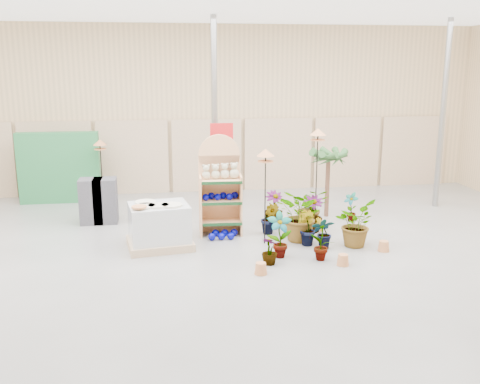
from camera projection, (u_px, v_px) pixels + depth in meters
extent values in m
cube|color=slate|center=(235.00, 271.00, 9.23)|extent=(15.00, 12.00, 0.10)
cube|color=tan|center=(206.00, 110.00, 14.53)|extent=(15.00, 0.10, 4.50)
cylinder|color=gray|center=(443.00, 115.00, 12.82)|extent=(0.14, 0.14, 4.50)
cylinder|color=gray|center=(215.00, 119.00, 12.07)|extent=(0.14, 0.14, 4.50)
cube|color=tan|center=(56.00, 159.00, 14.15)|extent=(1.90, 0.06, 2.00)
cube|color=tan|center=(133.00, 157.00, 14.42)|extent=(1.90, 0.06, 2.00)
cube|color=tan|center=(207.00, 156.00, 14.69)|extent=(1.90, 0.06, 2.00)
cube|color=tan|center=(278.00, 154.00, 14.97)|extent=(1.90, 0.06, 2.00)
cube|color=tan|center=(347.00, 152.00, 15.24)|extent=(1.90, 0.06, 2.00)
cube|color=tan|center=(413.00, 151.00, 15.51)|extent=(1.90, 0.06, 2.00)
cube|color=tan|center=(219.00, 194.00, 11.15)|extent=(0.86, 0.11, 1.62)
cylinder|color=tan|center=(219.00, 155.00, 10.96)|extent=(0.86, 0.11, 0.86)
cube|color=tan|center=(221.00, 221.00, 11.03)|extent=(0.84, 0.51, 0.04)
cube|color=#0F3819|center=(222.00, 224.00, 10.80)|extent=(0.82, 0.06, 0.06)
cube|color=tan|center=(221.00, 201.00, 10.93)|extent=(0.84, 0.51, 0.04)
cube|color=#0F3819|center=(222.00, 204.00, 10.70)|extent=(0.82, 0.06, 0.06)
cube|color=tan|center=(221.00, 180.00, 10.83)|extent=(0.84, 0.51, 0.04)
cube|color=#0F3819|center=(222.00, 183.00, 10.60)|extent=(0.82, 0.06, 0.06)
cube|color=tan|center=(201.00, 206.00, 10.90)|extent=(0.06, 0.48, 1.24)
cube|color=tan|center=(241.00, 205.00, 11.01)|extent=(0.06, 0.48, 1.24)
sphere|color=#BEB899|center=(206.00, 175.00, 10.82)|extent=(0.17, 0.17, 0.17)
sphere|color=#BEB899|center=(206.00, 168.00, 10.79)|extent=(0.13, 0.13, 0.13)
sphere|color=#BEB899|center=(216.00, 175.00, 10.85)|extent=(0.18, 0.18, 0.18)
sphere|color=#BEB899|center=(215.00, 168.00, 10.81)|extent=(0.13, 0.13, 0.13)
sphere|color=#BEB899|center=(225.00, 174.00, 10.87)|extent=(0.19, 0.19, 0.19)
sphere|color=#BEB899|center=(225.00, 167.00, 10.84)|extent=(0.13, 0.13, 0.13)
sphere|color=#BEB899|center=(234.00, 174.00, 10.90)|extent=(0.20, 0.20, 0.20)
sphere|color=#BEB899|center=(234.00, 166.00, 10.86)|extent=(0.13, 0.13, 0.13)
sphere|color=#03058D|center=(206.00, 197.00, 10.85)|extent=(0.14, 0.14, 0.14)
sphere|color=#03058D|center=(211.00, 196.00, 10.98)|extent=(0.14, 0.14, 0.14)
sphere|color=#03058D|center=(218.00, 197.00, 10.88)|extent=(0.14, 0.14, 0.14)
sphere|color=#03058D|center=(223.00, 195.00, 11.01)|extent=(0.14, 0.14, 0.14)
sphere|color=#03058D|center=(230.00, 197.00, 10.92)|extent=(0.14, 0.14, 0.14)
sphere|color=#03058D|center=(235.00, 195.00, 11.04)|extent=(0.14, 0.14, 0.14)
sphere|color=#03058D|center=(212.00, 237.00, 10.69)|extent=(0.15, 0.15, 0.15)
sphere|color=#03058D|center=(216.00, 233.00, 10.94)|extent=(0.15, 0.15, 0.15)
sphere|color=#03058D|center=(221.00, 236.00, 10.72)|extent=(0.15, 0.15, 0.15)
sphere|color=#03058D|center=(225.00, 233.00, 10.96)|extent=(0.15, 0.15, 0.15)
sphere|color=#03058D|center=(231.00, 236.00, 10.74)|extent=(0.15, 0.15, 0.15)
sphere|color=#03058D|center=(234.00, 232.00, 10.99)|extent=(0.15, 0.15, 0.15)
cube|color=tan|center=(160.00, 243.00, 10.31)|extent=(1.34, 1.17, 0.15)
cube|color=silver|center=(159.00, 222.00, 10.21)|extent=(1.22, 1.06, 0.70)
cylinder|color=silver|center=(145.00, 206.00, 9.94)|extent=(0.40, 0.40, 0.04)
cylinder|color=silver|center=(158.00, 206.00, 9.98)|extent=(0.40, 0.40, 0.04)
cylinder|color=silver|center=(172.00, 205.00, 10.01)|extent=(0.40, 0.40, 0.04)
cylinder|color=silver|center=(145.00, 202.00, 10.23)|extent=(0.40, 0.40, 0.04)
cube|color=#313137|center=(106.00, 211.00, 11.89)|extent=(0.50, 0.50, 0.50)
cube|color=#313137|center=(105.00, 190.00, 11.78)|extent=(0.50, 0.50, 0.50)
cube|color=#313137|center=(92.00, 212.00, 11.85)|extent=(0.50, 0.50, 0.50)
cube|color=#313137|center=(91.00, 190.00, 11.74)|extent=(0.50, 0.50, 0.50)
cube|color=#24713D|center=(59.00, 168.00, 13.51)|extent=(2.00, 0.30, 1.80)
cylinder|color=gray|center=(222.00, 173.00, 11.87)|extent=(0.05, 0.05, 2.20)
cube|color=red|center=(222.00, 132.00, 11.63)|extent=(0.50, 0.03, 0.40)
cylinder|color=black|center=(265.00, 203.00, 10.35)|extent=(0.02, 0.02, 1.64)
cylinder|color=#CE7F4B|center=(265.00, 161.00, 10.16)|extent=(0.30, 0.30, 0.02)
cone|color=#CE7F4B|center=(266.00, 152.00, 10.12)|extent=(0.34, 0.34, 0.14)
cylinder|color=black|center=(316.00, 185.00, 11.29)|extent=(0.02, 0.02, 1.91)
cylinder|color=#CE7F4B|center=(318.00, 140.00, 11.07)|extent=(0.30, 0.30, 0.02)
cone|color=#CE7F4B|center=(318.00, 132.00, 11.03)|extent=(0.34, 0.34, 0.14)
cylinder|color=black|center=(102.00, 178.00, 13.23)|extent=(0.02, 0.02, 1.42)
cylinder|color=#CE7F4B|center=(100.00, 149.00, 13.07)|extent=(0.30, 0.30, 0.02)
cone|color=#CE7F4B|center=(100.00, 142.00, 13.03)|extent=(0.34, 0.34, 0.14)
cylinder|color=brown|center=(327.00, 188.00, 12.28)|extent=(0.10, 0.10, 1.34)
imported|color=#2B5527|center=(280.00, 235.00, 9.67)|extent=(0.46, 0.32, 0.85)
imported|color=#2B5527|center=(306.00, 228.00, 10.38)|extent=(0.44, 0.47, 0.67)
imported|color=#2B5527|center=(302.00, 216.00, 10.55)|extent=(1.11, 1.18, 1.05)
imported|color=#2B5527|center=(312.00, 214.00, 11.20)|extent=(0.54, 0.54, 0.77)
imported|color=#2B5527|center=(351.00, 207.00, 11.96)|extent=(0.39, 0.42, 0.66)
imported|color=#2B5527|center=(270.00, 218.00, 11.06)|extent=(0.45, 0.41, 0.68)
imported|color=#2B5527|center=(310.00, 208.00, 11.53)|extent=(0.82, 0.72, 0.86)
imported|color=#2B5527|center=(270.00, 251.00, 9.37)|extent=(0.39, 0.39, 0.50)
imported|color=#2B5527|center=(322.00, 239.00, 9.55)|extent=(0.44, 0.31, 0.81)
imported|color=#2B5527|center=(323.00, 233.00, 10.16)|extent=(0.41, 0.38, 0.61)
imported|color=#2B5527|center=(355.00, 223.00, 10.31)|extent=(1.02, 1.06, 0.90)
imported|color=#2B5527|center=(274.00, 208.00, 11.70)|extent=(0.50, 0.50, 0.75)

